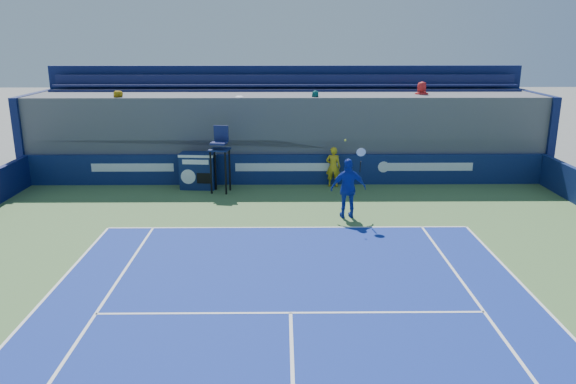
{
  "coord_description": "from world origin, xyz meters",
  "views": [
    {
      "loc": [
        -0.17,
        -4.33,
        5.68
      ],
      "look_at": [
        0.0,
        11.5,
        1.25
      ],
      "focal_mm": 35.0,
      "sensor_mm": 36.0,
      "label": 1
    }
  ],
  "objects_px": {
    "umpire_chair": "(220,152)",
    "ball_person": "(333,167)",
    "tennis_player": "(348,188)",
    "match_clock": "(198,170)"
  },
  "relations": [
    {
      "from": "umpire_chair",
      "to": "match_clock",
      "type": "bearing_deg",
      "value": 151.6
    },
    {
      "from": "match_clock",
      "to": "tennis_player",
      "type": "height_order",
      "value": "tennis_player"
    },
    {
      "from": "match_clock",
      "to": "umpire_chair",
      "type": "bearing_deg",
      "value": -28.4
    },
    {
      "from": "ball_person",
      "to": "umpire_chair",
      "type": "relative_size",
      "value": 0.63
    },
    {
      "from": "umpire_chair",
      "to": "tennis_player",
      "type": "bearing_deg",
      "value": -35.45
    },
    {
      "from": "umpire_chair",
      "to": "tennis_player",
      "type": "height_order",
      "value": "tennis_player"
    },
    {
      "from": "match_clock",
      "to": "umpire_chair",
      "type": "relative_size",
      "value": 0.56
    },
    {
      "from": "ball_person",
      "to": "match_clock",
      "type": "distance_m",
      "value": 5.19
    },
    {
      "from": "umpire_chair",
      "to": "ball_person",
      "type": "bearing_deg",
      "value": 9.65
    },
    {
      "from": "ball_person",
      "to": "tennis_player",
      "type": "xyz_separation_m",
      "value": [
        0.14,
        -3.86,
        0.19
      ]
    }
  ]
}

